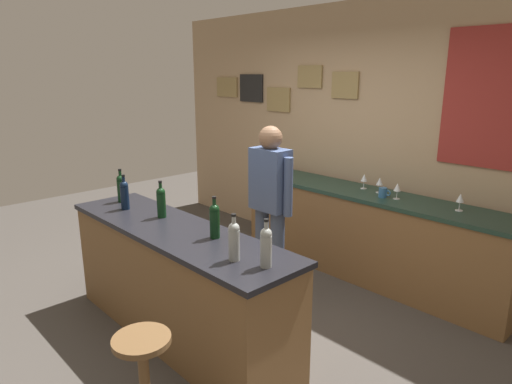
{
  "coord_description": "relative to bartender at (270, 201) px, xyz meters",
  "views": [
    {
      "loc": [
        2.77,
        -2.17,
        2.06
      ],
      "look_at": [
        0.01,
        0.45,
        1.05
      ],
      "focal_mm": 31.46,
      "sensor_mm": 36.0,
      "label": 1
    }
  ],
  "objects": [
    {
      "name": "wine_glass_a",
      "position": [
        -0.67,
        0.94,
        0.07
      ],
      "size": [
        0.07,
        0.07,
        0.16
      ],
      "color": "silver",
      "rests_on": "side_counter"
    },
    {
      "name": "wine_bottle_e",
      "position": [
        0.75,
        -1.07,
        0.12
      ],
      "size": [
        0.07,
        0.07,
        0.31
      ],
      "color": "#999E99",
      "rests_on": "bar_counter"
    },
    {
      "name": "wine_bottle_c",
      "position": [
        -0.32,
        -0.93,
        0.12
      ],
      "size": [
        0.07,
        0.07,
        0.31
      ],
      "color": "black",
      "rests_on": "bar_counter"
    },
    {
      "name": "wine_glass_c",
      "position": [
        0.44,
        1.11,
        0.07
      ],
      "size": [
        0.07,
        0.07,
        0.16
      ],
      "color": "silver",
      "rests_on": "side_counter"
    },
    {
      "name": "wine_bottle_f",
      "position": [
        0.95,
        -1.0,
        0.12
      ],
      "size": [
        0.07,
        0.07,
        0.31
      ],
      "color": "#999E99",
      "rests_on": "bar_counter"
    },
    {
      "name": "bar_stool",
      "position": [
        0.77,
        -1.76,
        -0.48
      ],
      "size": [
        0.32,
        0.32,
        0.68
      ],
      "color": "brown",
      "rests_on": "ground_plane"
    },
    {
      "name": "coffee_mug",
      "position": [
        0.56,
        0.98,
        0.01
      ],
      "size": [
        0.13,
        0.08,
        0.09
      ],
      "color": "#336699",
      "rests_on": "side_counter"
    },
    {
      "name": "wine_bottle_d",
      "position": [
        0.35,
        -0.91,
        0.12
      ],
      "size": [
        0.07,
        0.07,
        0.31
      ],
      "color": "black",
      "rests_on": "bar_counter"
    },
    {
      "name": "ground_plane",
      "position": [
        -0.02,
        -0.61,
        -0.94
      ],
      "size": [
        10.0,
        10.0,
        0.0
      ],
      "primitive_type": "plane",
      "color": "#423D38"
    },
    {
      "name": "wine_bottle_b",
      "position": [
        -0.73,
        -1.04,
        0.12
      ],
      "size": [
        0.07,
        0.07,
        0.31
      ],
      "color": "black",
      "rests_on": "bar_counter"
    },
    {
      "name": "wine_glass_b",
      "position": [
        0.24,
        1.14,
        0.07
      ],
      "size": [
        0.07,
        0.07,
        0.16
      ],
      "color": "silver",
      "rests_on": "side_counter"
    },
    {
      "name": "wine_glass_d",
      "position": [
        0.68,
        1.02,
        0.07
      ],
      "size": [
        0.07,
        0.07,
        0.16
      ],
      "color": "silver",
      "rests_on": "side_counter"
    },
    {
      "name": "back_wall",
      "position": [
        0.0,
        1.42,
        0.48
      ],
      "size": [
        6.0,
        0.09,
        2.8
      ],
      "color": "tan",
      "rests_on": "ground_plane"
    },
    {
      "name": "side_counter",
      "position": [
        0.38,
        1.04,
        -0.48
      ],
      "size": [
        2.97,
        0.56,
        0.9
      ],
      "color": "brown",
      "rests_on": "ground_plane"
    },
    {
      "name": "wine_bottle_a",
      "position": [
        -0.97,
        -0.95,
        0.12
      ],
      "size": [
        0.07,
        0.07,
        0.31
      ],
      "color": "black",
      "rests_on": "bar_counter"
    },
    {
      "name": "wine_glass_e",
      "position": [
        1.25,
        1.08,
        0.07
      ],
      "size": [
        0.07,
        0.07,
        0.16
      ],
      "color": "silver",
      "rests_on": "side_counter"
    },
    {
      "name": "bar_counter",
      "position": [
        -0.02,
        -1.01,
        -0.47
      ],
      "size": [
        2.3,
        0.6,
        0.92
      ],
      "color": "brown",
      "rests_on": "ground_plane"
    },
    {
      "name": "bartender",
      "position": [
        0.0,
        0.0,
        0.0
      ],
      "size": [
        0.52,
        0.21,
        1.62
      ],
      "color": "#384766",
      "rests_on": "ground_plane"
    }
  ]
}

